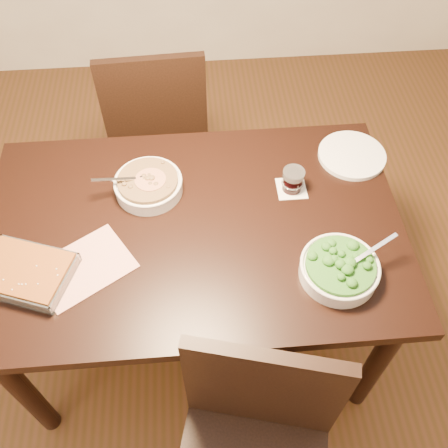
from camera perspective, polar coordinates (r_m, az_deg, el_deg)
The scene contains 10 objects.
ground at distance 2.30m, azimuth -2.60°, elevation -11.48°, with size 4.00×4.00×0.00m, color #472E14.
table at distance 1.74m, azimuth -3.38°, elevation -2.05°, with size 1.40×0.90×0.75m.
magazine_a at distance 1.62m, azimuth -15.66°, elevation -4.76°, with size 0.28×0.21×0.01m, color #BA3C35.
coaster at distance 1.78m, azimuth 7.71°, elevation 4.05°, with size 0.10×0.10×0.00m, color white.
stew_bowl at distance 1.75m, azimuth -8.64°, elevation 4.50°, with size 0.26×0.24×0.09m.
broccoli_bowl at distance 1.56m, azimuth 13.05°, elevation -4.99°, with size 0.27×0.24×0.09m.
baking_dish at distance 1.64m, azimuth -21.72°, elevation -5.21°, with size 0.32×0.28×0.05m.
wine_tumbler at distance 1.74m, azimuth 7.88°, elevation 5.04°, with size 0.08×0.08×0.09m.
dinner_plate at distance 1.92m, azimuth 14.40°, elevation 7.62°, with size 0.25×0.25×0.02m, color white.
chair_far at distance 2.38m, azimuth -7.60°, elevation 11.63°, with size 0.46×0.46×0.94m.
Camera 1 is at (0.02, -1.00, 2.07)m, focal length 40.00 mm.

